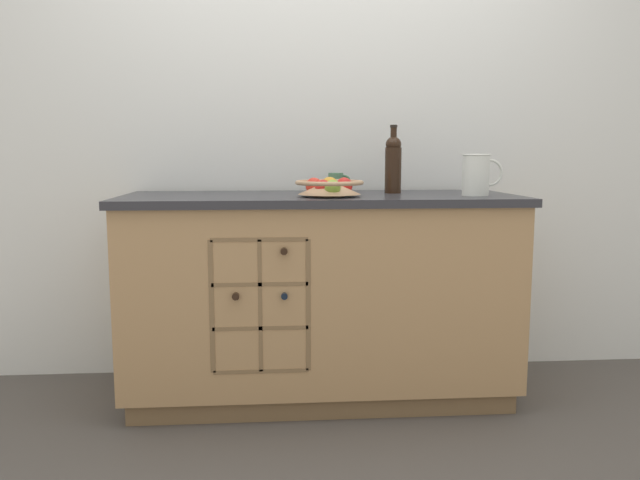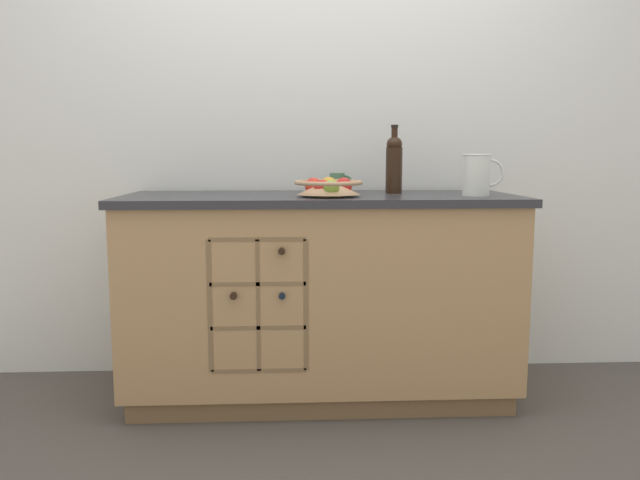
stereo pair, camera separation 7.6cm
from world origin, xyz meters
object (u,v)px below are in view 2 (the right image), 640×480
object	(u,v)px
white_pitcher	(477,174)
standing_wine_bottle	(394,163)
fruit_bowl	(329,186)
ceramic_mug	(338,182)

from	to	relation	value
white_pitcher	standing_wine_bottle	distance (m)	0.39
fruit_bowl	standing_wine_bottle	bearing A→B (deg)	33.58
standing_wine_bottle	fruit_bowl	bearing A→B (deg)	-146.42
fruit_bowl	ceramic_mug	xyz separation A→B (m)	(0.07, 0.35, 0.00)
white_pitcher	fruit_bowl	bearing A→B (deg)	-178.95
white_pitcher	standing_wine_bottle	size ratio (longest dim) A/B	0.58
white_pitcher	standing_wine_bottle	xyz separation A→B (m)	(-0.33, 0.20, 0.05)
ceramic_mug	standing_wine_bottle	size ratio (longest dim) A/B	0.35
white_pitcher	ceramic_mug	xyz separation A→B (m)	(-0.58, 0.34, -0.05)
fruit_bowl	white_pitcher	size ratio (longest dim) A/B	1.61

